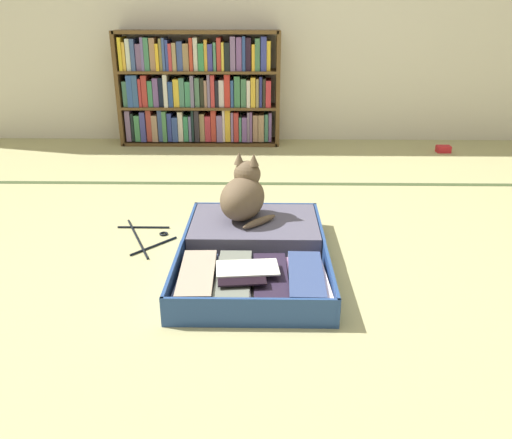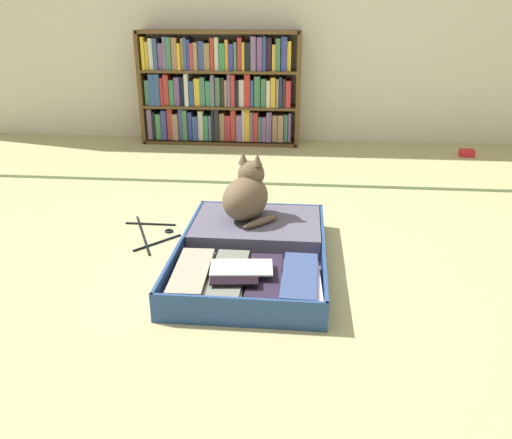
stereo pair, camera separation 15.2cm
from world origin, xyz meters
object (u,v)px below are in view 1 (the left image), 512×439
object	(u,v)px
bookshelf	(198,91)
black_cat	(244,195)
open_suitcase	(253,250)
clothes_hanger	(146,237)
small_red_pouch	(443,149)

from	to	relation	value
bookshelf	black_cat	bearing A→B (deg)	-77.03
bookshelf	open_suitcase	bearing A→B (deg)	-77.10
clothes_hanger	black_cat	bearing A→B (deg)	-1.75
bookshelf	open_suitcase	xyz separation A→B (m)	(0.47, -2.05, -0.36)
black_cat	small_red_pouch	bearing A→B (deg)	47.98
open_suitcase	black_cat	bearing A→B (deg)	102.27
black_cat	small_red_pouch	distance (m)	2.15
open_suitcase	clothes_hanger	world-z (taller)	open_suitcase
open_suitcase	small_red_pouch	size ratio (longest dim) A/B	9.04
black_cat	open_suitcase	bearing A→B (deg)	-77.73
clothes_hanger	small_red_pouch	bearing A→B (deg)	39.74
open_suitcase	clothes_hanger	size ratio (longest dim) A/B	2.12
clothes_hanger	small_red_pouch	size ratio (longest dim) A/B	4.27
bookshelf	black_cat	world-z (taller)	bookshelf
bookshelf	clothes_hanger	bearing A→B (deg)	-91.22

